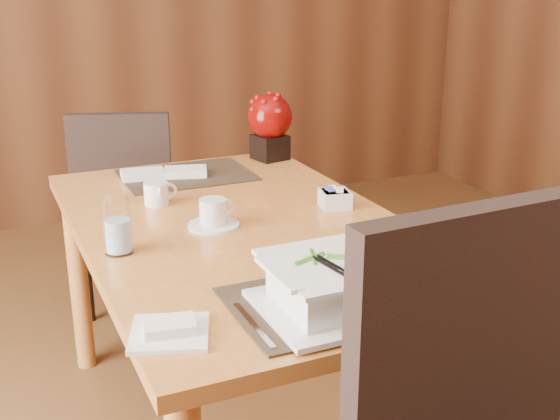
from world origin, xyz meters
name	(u,v)px	position (x,y,z in m)	size (l,w,h in m)	color
dining_table	(243,255)	(0.00, 0.60, 0.65)	(0.90, 1.50, 0.75)	#C77B37
placemat_near	(333,301)	(0.00, 0.05, 0.75)	(0.45, 0.33, 0.01)	black
placemat_far	(186,175)	(0.00, 1.15, 0.75)	(0.45, 0.33, 0.01)	black
soup_setting	(330,287)	(-0.03, 0.01, 0.81)	(0.29, 0.29, 0.12)	white
coffee_cup	(213,215)	(-0.08, 0.61, 0.79)	(0.15, 0.15, 0.08)	white
water_glass	(117,222)	(-0.37, 0.53, 0.83)	(0.07, 0.07, 0.17)	silver
creamer_jug	(156,194)	(-0.18, 0.88, 0.79)	(0.10, 0.10, 0.07)	white
sugar_caddy	(335,199)	(0.32, 0.63, 0.78)	(0.09, 0.09, 0.05)	white
berry_decor	(270,123)	(0.37, 1.24, 0.89)	(0.17, 0.17, 0.25)	black
napkins_far	(167,173)	(-0.07, 1.15, 0.77)	(0.30, 0.11, 0.03)	white
bread_plate	(170,333)	(-0.37, 0.05, 0.76)	(0.16, 0.16, 0.01)	white
far_chair	(127,201)	(-0.11, 1.68, 0.51)	(0.54, 0.54, 0.91)	black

